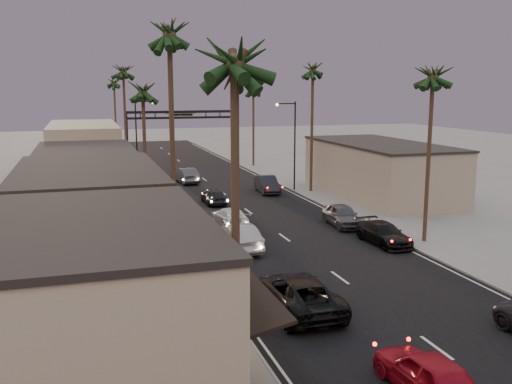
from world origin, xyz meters
TOP-DOWN VIEW (x-y plane):
  - ground at (0.00, 40.00)m, footprint 200.00×200.00m
  - road at (0.00, 45.00)m, footprint 14.00×120.00m
  - sidewalk_left at (-9.50, 52.00)m, footprint 5.00×92.00m
  - sidewalk_right at (9.50, 52.00)m, footprint 5.00×92.00m
  - storefront_near at (-13.00, 12.00)m, footprint 8.00×12.00m
  - storefront_mid at (-13.00, 26.00)m, footprint 8.00×14.00m
  - storefront_far at (-13.00, 42.00)m, footprint 8.00×16.00m
  - storefront_dist at (-13.00, 65.00)m, footprint 8.00×20.00m
  - building_right at (14.00, 40.00)m, footprint 8.00×18.00m
  - arch at (0.00, 70.00)m, footprint 15.20×0.40m
  - streetlight_right at (6.92, 45.00)m, footprint 2.13×0.30m
  - streetlight_left at (-6.92, 58.00)m, footprint 2.13×0.30m
  - palm_la at (-8.60, 9.00)m, footprint 3.20×3.20m
  - palm_lb at (-8.60, 22.00)m, footprint 3.20×3.20m
  - palm_lc at (-8.60, 36.00)m, footprint 3.20×3.20m
  - palm_ld at (-8.60, 55.00)m, footprint 3.20×3.20m
  - palm_ra at (8.60, 24.00)m, footprint 3.20×3.20m
  - palm_rb at (8.60, 44.00)m, footprint 3.20×3.20m
  - palm_rc at (8.60, 64.00)m, footprint 3.20×3.20m
  - palm_far at (-8.30, 78.00)m, footprint 3.20×3.20m
  - oncoming_red at (-2.44, 7.00)m, footprint 2.14×4.72m
  - oncoming_pickup at (-3.94, 15.27)m, footprint 2.88×6.20m
  - oncoming_silver at (-3.98, 26.04)m, footprint 2.26×5.37m
  - oncoming_white at (-2.76, 32.58)m, footprint 2.26×4.88m
  - oncoming_dgrey at (-2.08, 41.00)m, footprint 1.79×4.37m
  - oncoming_grey_far at (-2.37, 53.27)m, footprint 2.24×5.17m
  - curbside_black at (5.77, 24.44)m, footprint 2.30×5.08m
  - curbside_grey at (5.37, 29.94)m, footprint 2.26×4.92m
  - curbside_far at (4.26, 44.97)m, footprint 2.18×5.17m

SIDE VIEW (x-z plane):
  - ground at x=0.00m, z-range 0.00..0.00m
  - road at x=0.00m, z-range -0.01..0.01m
  - sidewalk_left at x=-9.50m, z-range 0.00..0.12m
  - sidewalk_right at x=9.50m, z-range 0.00..0.12m
  - oncoming_white at x=-2.76m, z-range 0.00..1.38m
  - curbside_black at x=5.77m, z-range 0.00..1.44m
  - oncoming_dgrey at x=-2.08m, z-range 0.00..1.48m
  - oncoming_red at x=-2.44m, z-range 0.00..1.57m
  - curbside_grey at x=5.37m, z-range 0.00..1.63m
  - oncoming_grey_far at x=-2.37m, z-range 0.00..1.66m
  - curbside_far at x=4.26m, z-range 0.00..1.66m
  - oncoming_pickup at x=-3.94m, z-range 0.00..1.72m
  - oncoming_silver at x=-3.98m, z-range 0.00..1.72m
  - storefront_far at x=-13.00m, z-range 0.00..5.00m
  - building_right at x=14.00m, z-range 0.00..5.00m
  - storefront_near at x=-13.00m, z-range 0.00..5.50m
  - storefront_mid at x=-13.00m, z-range 0.00..5.50m
  - storefront_dist at x=-13.00m, z-range 0.00..6.00m
  - streetlight_right at x=6.92m, z-range 0.83..9.83m
  - streetlight_left at x=-6.92m, z-range 0.83..9.83m
  - arch at x=0.00m, z-range 1.90..9.17m
  - palm_lc at x=-8.60m, z-range 4.37..16.57m
  - palm_rc at x=8.60m, z-range 4.37..16.57m
  - palm_la at x=-8.60m, z-range 4.84..18.04m
  - palm_ra at x=8.60m, z-range 4.84..18.04m
  - palm_far at x=-8.30m, z-range 4.84..18.04m
  - palm_ld at x=-8.60m, z-range 5.32..19.52m
  - palm_rb at x=8.60m, z-range 5.32..19.52m
  - palm_lb at x=-8.60m, z-range 5.79..20.99m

